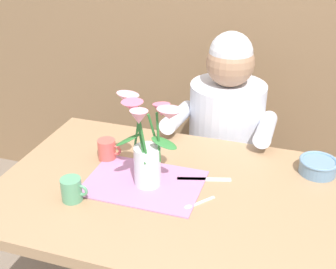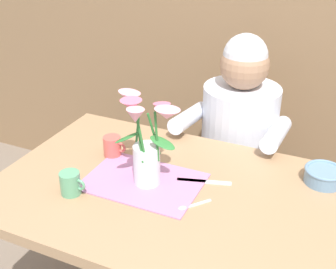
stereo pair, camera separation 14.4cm
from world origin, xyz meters
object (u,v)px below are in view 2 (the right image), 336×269
ceramic_bowl (324,175)px  ceramic_mug (113,146)px  dinner_knife (204,182)px  flower_vase (146,142)px  seated_person (237,155)px  tea_cup (71,183)px

ceramic_bowl → ceramic_mug: (-0.76, -0.14, 0.01)m
dinner_knife → flower_vase: bearing=-169.0°
seated_person → flower_vase: bearing=-105.1°
seated_person → ceramic_bowl: seated_person is taller
flower_vase → dinner_knife: bearing=27.2°
ceramic_bowl → seated_person: bearing=138.2°
dinner_knife → ceramic_mug: 0.39m
ceramic_bowl → ceramic_mug: size_ratio=1.46×
flower_vase → ceramic_bowl: (0.55, 0.26, -0.14)m
flower_vase → tea_cup: size_ratio=3.44×
tea_cup → ceramic_mug: (-0.00, 0.27, 0.00)m
ceramic_mug → ceramic_bowl: bearing=10.5°
flower_vase → dinner_knife: (0.18, 0.09, -0.16)m
flower_vase → ceramic_bowl: flower_vase is taller
ceramic_bowl → ceramic_mug: ceramic_mug is taller
flower_vase → tea_cup: flower_vase is taller
seated_person → ceramic_bowl: size_ratio=8.35×
dinner_knife → tea_cup: tea_cup is taller
ceramic_bowl → dinner_knife: 0.42m
seated_person → flower_vase: (-0.15, -0.62, 0.34)m
dinner_knife → tea_cup: 0.46m
dinner_knife → tea_cup: bearing=-163.5°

